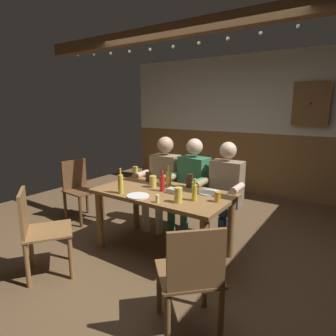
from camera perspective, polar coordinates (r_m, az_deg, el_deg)
name	(u,v)px	position (r m, az deg, el deg)	size (l,w,h in m)	color
ground_plane	(167,248)	(3.51, -0.15, -15.83)	(6.62, 6.62, 0.00)	brown
back_wall_upper	(253,94)	(5.66, 16.62, 14.01)	(5.24, 0.12, 1.43)	beige
back_wall_wainscot	(249,163)	(5.75, 15.84, 1.04)	(5.24, 0.12, 1.16)	brown
ceiling_beam	(188,28)	(3.55, 4.05, 26.19)	(4.72, 0.14, 0.16)	brown
dining_table	(163,201)	(3.20, -1.02, -6.69)	(1.52, 0.82, 0.73)	brown
person_0	(163,178)	(3.92, -1.04, -1.95)	(0.55, 0.56, 1.25)	#997F60
person_1	(191,182)	(3.70, 4.60, -2.88)	(0.54, 0.56, 1.25)	#33724C
person_2	(224,189)	(3.50, 11.18, -4.14)	(0.53, 0.52, 1.24)	#997F60
chair_empty_near_right	(39,230)	(3.10, -24.46, -11.18)	(0.61, 0.61, 0.88)	brown
chair_empty_near_left	(80,188)	(4.40, -17.28, -3.82)	(0.48, 0.48, 0.88)	brown
chair_empty_far_end	(191,277)	(2.15, 4.67, -20.87)	(0.62, 0.62, 0.88)	brown
table_candle	(157,199)	(2.79, -2.12, -6.17)	(0.04, 0.04, 0.08)	#F9E08C
condiment_caddy	(174,191)	(3.10, 1.13, -4.57)	(0.14, 0.10, 0.05)	#B2B7BC
plate_0	(138,196)	(3.00, -6.06, -5.58)	(0.24, 0.24, 0.01)	white
plate_1	(209,193)	(3.12, 8.31, -4.90)	(0.25, 0.25, 0.01)	white
bottle_0	(169,178)	(3.34, 0.14, -2.07)	(0.06, 0.06, 0.25)	gold
bottle_1	(121,184)	(3.10, -9.47, -3.10)	(0.06, 0.06, 0.28)	gold
bottle_2	(195,192)	(2.84, 5.34, -4.78)	(0.05, 0.05, 0.23)	gold
bottle_3	(162,183)	(3.15, -1.15, -3.03)	(0.05, 0.05, 0.23)	red
pint_glass_0	(149,177)	(3.59, -3.92, -1.73)	(0.08, 0.08, 0.11)	#4C2D19
pint_glass_1	(190,181)	(3.32, 4.35, -2.55)	(0.08, 0.08, 0.15)	#4C2D19
pint_glass_2	(153,182)	(3.30, -3.04, -2.74)	(0.08, 0.08, 0.14)	#E5C64C
pint_glass_3	(135,172)	(3.79, -6.59, -0.80)	(0.07, 0.07, 0.14)	#E5C64C
pint_glass_4	(217,197)	(2.85, 9.88, -5.72)	(0.06, 0.06, 0.10)	gold
pint_glass_5	(178,195)	(2.78, 2.07, -5.44)	(0.08, 0.08, 0.15)	#E5C64C
wall_dart_cabinet	(311,104)	(5.30, 26.78, 11.44)	(0.56, 0.15, 0.70)	brown
string_lights	(186,42)	(3.48, 3.56, 23.81)	(3.70, 0.04, 0.10)	#F9EAB2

